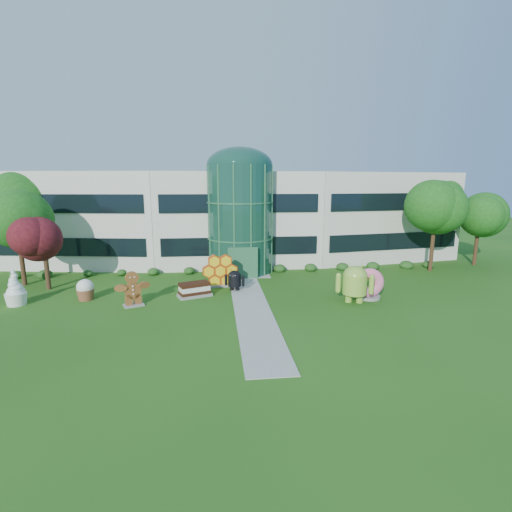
{
  "coord_description": "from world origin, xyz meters",
  "views": [
    {
      "loc": [
        -2.35,
        -22.37,
        8.22
      ],
      "look_at": [
        0.82,
        6.0,
        2.6
      ],
      "focal_mm": 26.0,
      "sensor_mm": 36.0,
      "label": 1
    }
  ],
  "objects_px": {
    "android_green": "(355,281)",
    "gingerbread": "(133,289)",
    "donut": "(368,283)",
    "android_black": "(235,279)"
  },
  "relations": [
    {
      "from": "donut",
      "to": "gingerbread",
      "type": "bearing_deg",
      "value": -173.65
    },
    {
      "from": "gingerbread",
      "to": "android_black",
      "type": "bearing_deg",
      "value": -1.56
    },
    {
      "from": "android_green",
      "to": "gingerbread",
      "type": "xyz_separation_m",
      "value": [
        -15.24,
        0.94,
        -0.33
      ]
    },
    {
      "from": "android_green",
      "to": "donut",
      "type": "relative_size",
      "value": 1.36
    },
    {
      "from": "donut",
      "to": "gingerbread",
      "type": "distance_m",
      "value": 16.61
    },
    {
      "from": "donut",
      "to": "android_green",
      "type": "bearing_deg",
      "value": -141.68
    },
    {
      "from": "android_black",
      "to": "gingerbread",
      "type": "bearing_deg",
      "value": -138.72
    },
    {
      "from": "android_green",
      "to": "gingerbread",
      "type": "distance_m",
      "value": 15.28
    },
    {
      "from": "android_black",
      "to": "donut",
      "type": "bearing_deg",
      "value": 2.01
    },
    {
      "from": "android_green",
      "to": "donut",
      "type": "bearing_deg",
      "value": 49.3
    }
  ]
}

